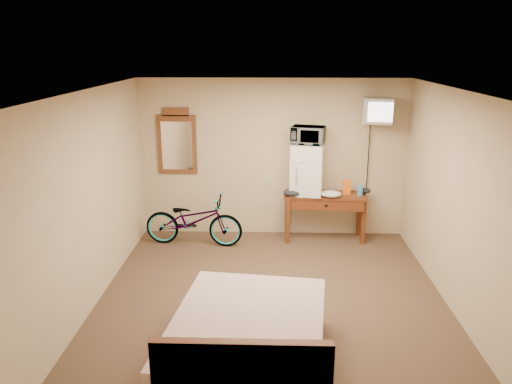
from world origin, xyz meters
TOP-DOWN VIEW (x-y plane):
  - room at (-0.00, 0.00)m, footprint 4.60×4.64m
  - desk at (0.83, 2.00)m, footprint 1.30×0.59m
  - mini_fridge at (0.54, 2.04)m, footprint 0.55×0.54m
  - microwave at (0.54, 2.04)m, footprint 0.55×0.44m
  - snack_bag at (1.15, 2.03)m, footprint 0.12×0.07m
  - blue_cup at (1.35, 1.98)m, footprint 0.09×0.09m
  - cloth_cream at (0.90, 1.87)m, footprint 0.32×0.24m
  - cloth_dark_a at (0.31, 1.91)m, footprint 0.29×0.22m
  - cloth_dark_b at (1.44, 2.08)m, footprint 0.19×0.16m
  - crt_television at (1.55, 2.02)m, footprint 0.48×0.59m
  - wall_mirror at (-1.50, 2.27)m, footprint 0.61×0.04m
  - bicycle at (-1.20, 1.74)m, footprint 1.55×0.67m
  - bed at (-0.22, -1.38)m, footprint 1.60×2.00m

SIDE VIEW (x-z plane):
  - bed at x=-0.22m, z-range -0.15..0.75m
  - bicycle at x=-1.20m, z-range 0.00..0.79m
  - desk at x=0.83m, z-range 0.25..1.00m
  - cloth_dark_b at x=1.44m, z-range 0.75..0.84m
  - cloth_cream at x=0.90m, z-range 0.75..0.85m
  - cloth_dark_a at x=0.31m, z-range 0.75..0.86m
  - blue_cup at x=1.35m, z-range 0.75..0.90m
  - snack_bag at x=1.15m, z-range 0.75..0.98m
  - mini_fridge at x=0.54m, z-range 0.75..1.54m
  - room at x=0.00m, z-range 0.00..2.50m
  - wall_mirror at x=-1.50m, z-range 0.99..2.03m
  - microwave at x=0.54m, z-range 1.54..1.80m
  - crt_television at x=1.55m, z-range 1.86..2.23m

